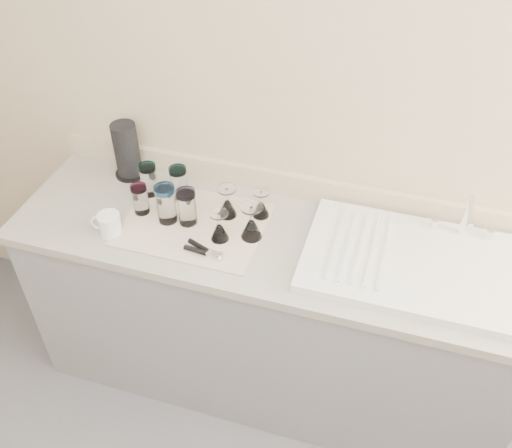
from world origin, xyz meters
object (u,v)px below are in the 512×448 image
(goblet_back_right, at_px, (261,207))
(paper_towel_roll, at_px, (127,151))
(tumbler_teal, at_px, (149,179))
(goblet_front_left, at_px, (219,230))
(goblet_front_right, at_px, (251,226))
(goblet_back_left, at_px, (227,206))
(white_mug, at_px, (109,224))
(tumbler_blue, at_px, (166,204))
(can_opener, at_px, (204,251))
(tumbler_lavender, at_px, (187,207))
(sink_unit, at_px, (418,264))
(tumbler_magenta, at_px, (140,199))
(tumbler_cyan, at_px, (179,183))

(goblet_back_right, height_order, paper_towel_roll, paper_towel_roll)
(tumbler_teal, distance_m, goblet_front_left, 0.41)
(paper_towel_roll, bearing_deg, goblet_front_right, -20.55)
(goblet_front_left, bearing_deg, goblet_back_left, 97.09)
(goblet_front_left, distance_m, white_mug, 0.43)
(tumbler_blue, height_order, goblet_front_right, tumbler_blue)
(can_opener, distance_m, white_mug, 0.39)
(goblet_front_left, bearing_deg, tumbler_lavender, 160.63)
(sink_unit, height_order, goblet_front_left, sink_unit)
(goblet_front_left, bearing_deg, tumbler_magenta, 170.83)
(tumbler_magenta, relative_size, tumbler_lavender, 0.85)
(paper_towel_roll, bearing_deg, goblet_back_right, -9.58)
(tumbler_lavender, relative_size, can_opener, 0.96)
(tumbler_teal, relative_size, tumbler_magenta, 1.10)
(can_opener, bearing_deg, goblet_front_left, 73.32)
(white_mug, bearing_deg, tumbler_magenta, 65.24)
(goblet_back_right, distance_m, goblet_front_left, 0.21)
(tumbler_cyan, bearing_deg, goblet_front_left, -38.06)
(tumbler_cyan, bearing_deg, tumbler_lavender, -56.12)
(goblet_front_left, bearing_deg, white_mug, -168.30)
(tumbler_cyan, relative_size, goblet_front_right, 0.98)
(sink_unit, distance_m, goblet_back_left, 0.76)
(sink_unit, relative_size, goblet_back_left, 6.10)
(tumbler_blue, bearing_deg, white_mug, -145.16)
(goblet_back_left, height_order, paper_towel_roll, paper_towel_roll)
(tumbler_magenta, xyz_separation_m, can_opener, (0.33, -0.15, -0.06))
(tumbler_magenta, xyz_separation_m, goblet_back_left, (0.34, 0.08, -0.02))
(sink_unit, distance_m, can_opener, 0.78)
(sink_unit, bearing_deg, can_opener, -167.79)
(tumbler_cyan, distance_m, can_opener, 0.36)
(sink_unit, distance_m, tumbler_magenta, 1.09)
(goblet_front_right, bearing_deg, tumbler_teal, 164.96)
(goblet_front_left, relative_size, goblet_front_right, 0.86)
(tumbler_cyan, xyz_separation_m, goblet_front_left, (0.24, -0.19, -0.03))
(tumbler_magenta, bearing_deg, tumbler_cyan, 50.91)
(goblet_front_left, relative_size, white_mug, 1.00)
(sink_unit, height_order, tumbler_blue, sink_unit)
(goblet_back_right, bearing_deg, goblet_front_left, -122.05)
(tumbler_cyan, xyz_separation_m, tumbler_lavender, (0.09, -0.14, 0.00))
(sink_unit, distance_m, tumbler_blue, 0.97)
(can_opener, bearing_deg, white_mug, 179.16)
(white_mug, bearing_deg, paper_towel_roll, 104.88)
(sink_unit, relative_size, goblet_front_right, 5.55)
(goblet_front_right, bearing_deg, goblet_back_left, 144.22)
(tumbler_cyan, xyz_separation_m, paper_towel_roll, (-0.27, 0.09, 0.04))
(tumbler_blue, relative_size, white_mug, 1.26)
(tumbler_cyan, bearing_deg, goblet_front_right, -22.05)
(tumbler_cyan, distance_m, goblet_front_right, 0.39)
(tumbler_cyan, height_order, tumbler_blue, tumbler_blue)
(sink_unit, height_order, white_mug, sink_unit)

